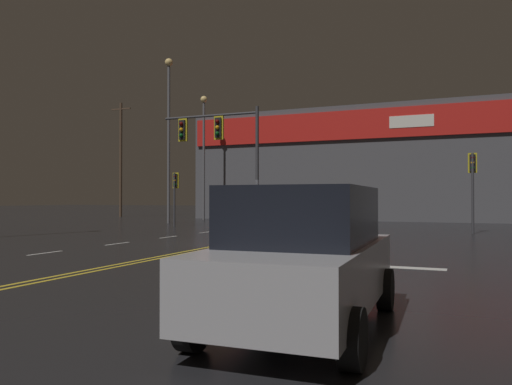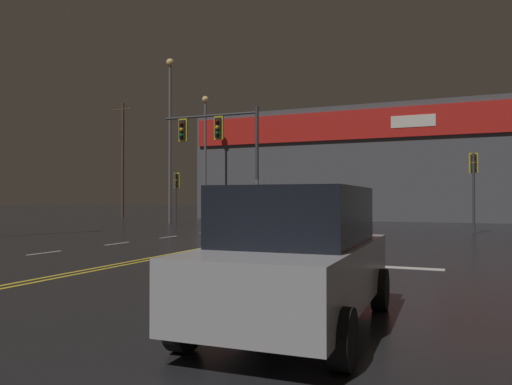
# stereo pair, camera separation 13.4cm
# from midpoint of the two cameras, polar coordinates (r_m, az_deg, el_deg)

# --- Properties ---
(ground_plane) EXTENTS (200.00, 200.00, 0.00)m
(ground_plane) POSITION_cam_midpoint_polar(r_m,az_deg,el_deg) (19.40, -2.93, -5.83)
(ground_plane) COLOR black
(road_markings) EXTENTS (11.96, 60.00, 0.01)m
(road_markings) POSITION_cam_midpoint_polar(r_m,az_deg,el_deg) (18.45, -2.07, -6.08)
(road_markings) COLOR gold
(road_markings) RESTS_ON ground
(traffic_signal_median) EXTENTS (4.42, 0.36, 5.51)m
(traffic_signal_median) POSITION_cam_midpoint_polar(r_m,az_deg,el_deg) (21.16, -4.56, 5.98)
(traffic_signal_median) COLOR #38383D
(traffic_signal_median) RESTS_ON ground
(traffic_signal_corner_northeast) EXTENTS (0.42, 0.36, 4.01)m
(traffic_signal_corner_northeast) POSITION_cam_midpoint_polar(r_m,az_deg,el_deg) (26.96, 23.38, 1.92)
(traffic_signal_corner_northeast) COLOR #38383D
(traffic_signal_corner_northeast) RESTS_ON ground
(traffic_signal_corner_northwest) EXTENTS (0.42, 0.36, 3.39)m
(traffic_signal_corner_northwest) POSITION_cam_midpoint_polar(r_m,az_deg,el_deg) (31.93, -9.33, 0.64)
(traffic_signal_corner_northwest) COLOR #38383D
(traffic_signal_corner_northwest) RESTS_ON ground
(streetlight_near_left) EXTENTS (0.56, 0.56, 11.77)m
(streetlight_near_left) POSITION_cam_midpoint_polar(r_m,az_deg,el_deg) (36.44, -10.05, 8.05)
(streetlight_near_left) COLOR #59595E
(streetlight_near_left) RESTS_ON ground
(streetlight_far_median) EXTENTS (0.56, 0.56, 10.25)m
(streetlight_far_median) POSITION_cam_midpoint_polar(r_m,az_deg,el_deg) (41.60, -6.08, 5.81)
(streetlight_far_median) COLOR #59595E
(streetlight_far_median) RESTS_ON ground
(parked_car) EXTENTS (2.12, 4.35, 1.88)m
(parked_car) POSITION_cam_midpoint_polar(r_m,az_deg,el_deg) (6.75, 4.93, -7.29)
(parked_car) COLOR #ADADB2
(parked_car) RESTS_ON ground
(building_backdrop) EXTENTS (27.35, 10.23, 9.13)m
(building_backdrop) POSITION_cam_midpoint_polar(r_m,az_deg,el_deg) (44.74, 11.73, 2.93)
(building_backdrop) COLOR #4C4C51
(building_backdrop) RESTS_ON ground
(utility_pole_row) EXTENTS (46.06, 0.26, 11.80)m
(utility_pole_row) POSITION_cam_midpoint_polar(r_m,az_deg,el_deg) (40.94, 10.68, 5.18)
(utility_pole_row) COLOR #4C3828
(utility_pole_row) RESTS_ON ground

